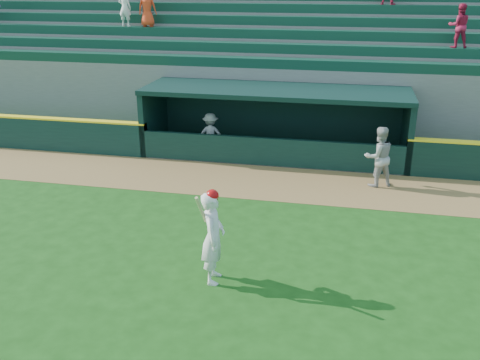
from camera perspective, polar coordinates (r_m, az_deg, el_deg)
The scene contains 7 objects.
ground at distance 12.75m, azimuth -1.50°, elevation -8.00°, with size 120.00×120.00×0.00m, color #154210.
warning_track at distance 17.11m, azimuth 2.29°, elevation -0.19°, with size 40.00×3.00×0.01m, color brown.
dugout_player_front at distance 17.03m, azimuth 14.57°, elevation 2.41°, with size 0.93×0.72×1.90m, color #9C9B97.
dugout_player_inside at distance 19.54m, azimuth -3.17°, elevation 4.89°, with size 1.00×0.58×1.55m, color #A3A39E.
dugout at distance 19.63m, azimuth 3.90°, elevation 6.71°, with size 9.40×2.80×2.46m.
stands at distance 23.86m, azimuth 5.59°, elevation 11.76°, with size 34.50×6.25×7.59m.
batter_at_plate at distance 11.29m, azimuth -2.89°, elevation -6.03°, with size 0.57×0.88×2.12m.
Camera 1 is at (2.63, -10.84, 6.16)m, focal length 40.00 mm.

